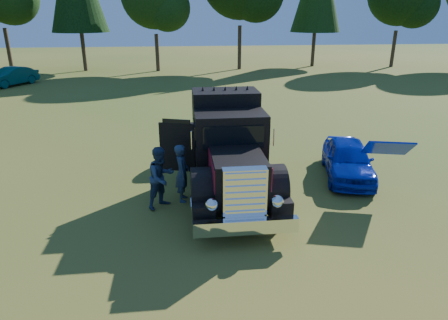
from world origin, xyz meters
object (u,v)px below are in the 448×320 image
at_px(hotrod_coupe, 348,159).
at_px(spectator_far, 161,177).
at_px(diamond_t_truck, 228,151).
at_px(spectator_near, 182,173).
at_px(distant_teal_car, 11,77).

relative_size(hotrod_coupe, spectator_far, 2.34).
height_order(diamond_t_truck, spectator_far, diamond_t_truck).
height_order(diamond_t_truck, spectator_near, diamond_t_truck).
xyz_separation_m(spectator_far, distant_teal_car, (-12.14, 22.00, -0.21)).
bearing_deg(spectator_far, diamond_t_truck, -17.10).
relative_size(diamond_t_truck, distant_teal_car, 1.70).
xyz_separation_m(hotrod_coupe, spectator_far, (-6.19, -1.55, 0.26)).
bearing_deg(hotrod_coupe, spectator_far, -165.93).
bearing_deg(diamond_t_truck, hotrod_coupe, 8.30).
xyz_separation_m(diamond_t_truck, spectator_far, (-2.03, -0.94, -0.38)).
distance_m(spectator_far, distant_teal_car, 25.13).
bearing_deg(distant_teal_car, hotrod_coupe, -19.14).
relative_size(hotrod_coupe, spectator_near, 2.43).
xyz_separation_m(hotrod_coupe, distant_teal_car, (-18.33, 20.44, 0.05)).
height_order(diamond_t_truck, hotrod_coupe, diamond_t_truck).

